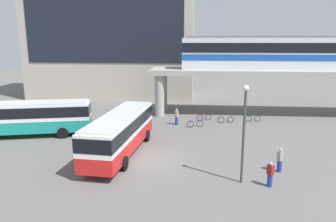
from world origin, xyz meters
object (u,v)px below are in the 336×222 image
Objects in this scene: train at (291,53)px; pedestrian_waiting_near_stop at (270,175)px; bicycle_blue at (195,124)px; pedestrian_by_bike_rack at (280,161)px; pedestrian_near_building at (177,117)px; bus_secondary at (29,115)px; bicycle_red at (204,117)px; station_building at (113,29)px; bicycle_brown at (226,120)px; bus_main at (121,130)px; bicycle_green at (253,118)px.

train is 15.83× the size of pedestrian_waiting_near_stop.
pedestrian_by_bike_rack reaches higher than bicycle_blue.
pedestrian_waiting_near_stop is at bearing -64.82° from pedestrian_near_building.
bus_secondary is 6.79× the size of bicycle_red.
station_building is at bearing 119.37° from pedestrian_waiting_near_stop.
bicycle_blue is (12.98, -17.99, -10.08)m from station_building.
bicycle_brown is at bearing -20.01° from bicycle_red.
bus_main is 16.70m from bicycle_green.
pedestrian_waiting_near_stop is (-1.72, -16.21, 0.38)m from bicycle_green.
pedestrian_near_building reaches higher than pedestrian_by_bike_rack.
bus_secondary is (-26.26, -10.99, -5.41)m from train.
bicycle_green is at bearing 87.63° from pedestrian_by_bike_rack.
station_building is 37.22m from pedestrian_waiting_near_stop.
train is 28.97m from bus_secondary.
train is at bearing 39.10° from bicycle_green.
bus_secondary is 14.42m from pedestrian_near_building.
bicycle_brown is 1.10× the size of pedestrian_waiting_near_stop.
train is 14.53m from bicycle_blue.
bus_main reaches higher than bicycle_green.
pedestrian_near_building is at bearing -165.50° from bicycle_green.
pedestrian_near_building is at bearing -166.02° from bicycle_brown.
bus_main reaches higher than pedestrian_by_bike_rack.
bicycle_green is at bearing 42.99° from bus_main.
pedestrian_by_bike_rack is (-5.09, -17.54, -6.61)m from train.
bus_secondary is at bearing -157.29° from train.
pedestrian_waiting_near_stop is (17.62, -31.31, -9.70)m from station_building.
bicycle_brown is at bearing 31.58° from bicycle_blue.
bicycle_green is (-4.52, -3.67, -7.04)m from train.
bus_secondary is (-9.58, 4.01, 0.00)m from bus_main.
station_building is 15.71× the size of pedestrian_waiting_near_stop.
pedestrian_waiting_near_stop is (20.02, -8.89, -1.25)m from bus_secondary.
train reaches higher than bicycle_red.
bicycle_brown is at bearing 13.98° from pedestrian_near_building.
bicycle_red is at bearing 102.67° from pedestrian_waiting_near_stop.
pedestrian_waiting_near_stop is at bearing -85.13° from bicycle_brown.
bicycle_red is 3.70m from pedestrian_near_building.
bicycle_brown is at bearing 19.12° from bus_secondary.
station_building is 14.83× the size of pedestrian_by_bike_rack.
bicycle_blue is at bearing -54.19° from station_building.
bicycle_blue is at bearing 16.09° from bus_secondary.
pedestrian_waiting_near_stop reaches higher than bicycle_brown.
pedestrian_waiting_near_stop is at bearing -77.33° from bicycle_red.
pedestrian_by_bike_rack reaches higher than bicycle_brown.
bicycle_green is at bearing -37.97° from station_building.
bus_secondary reaches higher than bicycle_blue.
bus_secondary is at bearing -158.93° from pedestrian_near_building.
bus_secondary is at bearing -161.39° from bicycle_green.
pedestrian_by_bike_rack reaches higher than pedestrian_waiting_near_stop.
bicycle_green is at bearing -140.90° from train.
bus_secondary is at bearing -96.10° from station_building.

